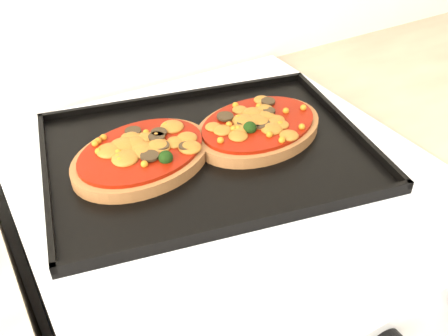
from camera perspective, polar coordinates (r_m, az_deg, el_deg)
baking_tray at (r=0.77m, az=-1.89°, el=2.05°), size 0.55×0.45×0.02m
pizza_left at (r=0.74m, az=-9.37°, el=1.62°), size 0.25×0.21×0.03m
pizza_right at (r=0.80m, az=3.94°, el=4.77°), size 0.24×0.19×0.03m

